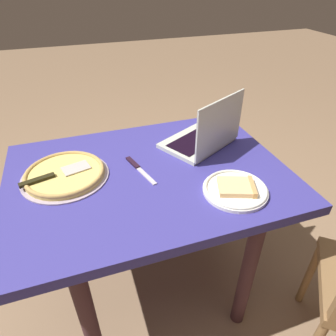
# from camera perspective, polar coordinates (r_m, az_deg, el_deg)

# --- Properties ---
(ground_plane) EXTENTS (12.00, 12.00, 0.00)m
(ground_plane) POSITION_cam_1_polar(r_m,az_deg,el_deg) (1.78, -2.84, -20.65)
(ground_plane) COLOR #84674C
(dining_table) EXTENTS (1.14, 0.83, 0.74)m
(dining_table) POSITION_cam_1_polar(r_m,az_deg,el_deg) (1.30, -3.64, -4.36)
(dining_table) COLOR navy
(dining_table) RESTS_ON ground_plane
(laptop) EXTENTS (0.40, 0.36, 0.26)m
(laptop) POSITION_cam_1_polar(r_m,az_deg,el_deg) (1.39, 7.00, 6.08)
(laptop) COLOR #B9BEB0
(laptop) RESTS_ON dining_table
(pizza_plate) EXTENTS (0.25, 0.25, 0.04)m
(pizza_plate) POSITION_cam_1_polar(r_m,az_deg,el_deg) (1.15, 12.85, -3.94)
(pizza_plate) COLOR white
(pizza_plate) RESTS_ON dining_table
(pizza_tray) EXTENTS (0.35, 0.35, 0.03)m
(pizza_tray) POSITION_cam_1_polar(r_m,az_deg,el_deg) (1.27, -19.19, -1.06)
(pizza_tray) COLOR #A494A6
(pizza_tray) RESTS_ON dining_table
(table_knife) EXTENTS (0.08, 0.22, 0.01)m
(table_knife) POSITION_cam_1_polar(r_m,az_deg,el_deg) (1.26, -5.82, 0.11)
(table_knife) COLOR #BCB4BE
(table_knife) RESTS_ON dining_table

